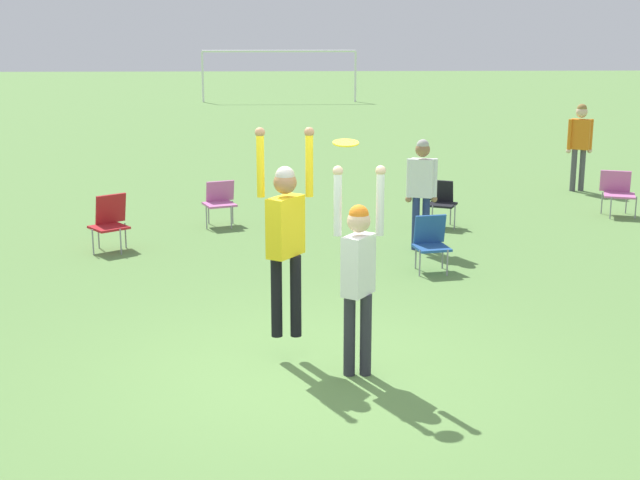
{
  "coord_description": "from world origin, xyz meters",
  "views": [
    {
      "loc": [
        -0.21,
        -8.67,
        3.52
      ],
      "look_at": [
        0.14,
        0.44,
        1.3
      ],
      "focal_mm": 50.0,
      "sensor_mm": 36.0,
      "label": 1
    }
  ],
  "objects": [
    {
      "name": "ground_plane",
      "position": [
        0.0,
        0.0,
        0.0
      ],
      "size": [
        120.0,
        120.0,
        0.0
      ],
      "primitive_type": "plane",
      "color": "#608C47"
    },
    {
      "name": "person_jumping",
      "position": [
        -0.22,
        0.38,
        1.46
      ],
      "size": [
        0.61,
        0.49,
        2.24
      ],
      "rotation": [
        0.0,
        0.0,
        0.98
      ],
      "color": "black",
      "rests_on": "ground_plane"
    },
    {
      "name": "person_defending",
      "position": [
        0.51,
        -0.1,
        1.16
      ],
      "size": [
        0.52,
        0.42,
        2.18
      ],
      "rotation": [
        0.0,
        0.0,
        -2.16
      ],
      "color": "#2D2D38",
      "rests_on": "ground_plane"
    },
    {
      "name": "frisbee",
      "position": [
        0.38,
        -0.01,
        2.38
      ],
      "size": [
        0.26,
        0.26,
        0.05
      ],
      "color": "yellow"
    },
    {
      "name": "camping_chair_0",
      "position": [
        -1.39,
        6.97,
        0.47
      ],
      "size": [
        0.66,
        0.7,
        0.78
      ],
      "rotation": [
        0.0,
        0.0,
        3.51
      ],
      "color": "gray",
      "rests_on": "ground_plane"
    },
    {
      "name": "camping_chair_1",
      "position": [
        6.02,
        7.55,
        0.48
      ],
      "size": [
        0.7,
        0.75,
        0.83
      ],
      "rotation": [
        0.0,
        0.0,
        2.81
      ],
      "color": "gray",
      "rests_on": "ground_plane"
    },
    {
      "name": "camping_chair_2",
      "position": [
        -3.01,
        5.25,
        0.5
      ],
      "size": [
        0.71,
        0.79,
        0.88
      ],
      "rotation": [
        0.0,
        0.0,
        3.8
      ],
      "color": "gray",
      "rests_on": "ground_plane"
    },
    {
      "name": "camping_chair_3",
      "position": [
        2.54,
        6.74,
        0.49
      ],
      "size": [
        0.62,
        0.66,
        0.81
      ],
      "rotation": [
        0.0,
        0.0,
        2.72
      ],
      "color": "gray",
      "rests_on": "ground_plane"
    },
    {
      "name": "camping_chair_4",
      "position": [
        1.89,
        3.83,
        0.46
      ],
      "size": [
        0.55,
        0.59,
        0.81
      ],
      "rotation": [
        0.0,
        0.0,
        3.33
      ],
      "color": "gray",
      "rests_on": "ground_plane"
    },
    {
      "name": "person_spectator_near",
      "position": [
        1.93,
        5.08,
        1.06
      ],
      "size": [
        0.51,
        0.31,
        1.77
      ],
      "rotation": [
        0.0,
        0.0,
        -0.35
      ],
      "color": "navy",
      "rests_on": "ground_plane"
    },
    {
      "name": "person_spectator_far",
      "position": [
        6.07,
        10.05,
        1.14
      ],
      "size": [
        0.56,
        0.38,
        1.87
      ],
      "rotation": [
        0.0,
        0.0,
        -0.54
      ],
      "color": "#4C4C51",
      "rests_on": "ground_plane"
    },
    {
      "name": "soccer_goal",
      "position": [
        -0.46,
        32.79,
        1.84
      ],
      "size": [
        7.1,
        0.1,
        2.35
      ],
      "color": "white",
      "rests_on": "ground_plane"
    }
  ]
}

